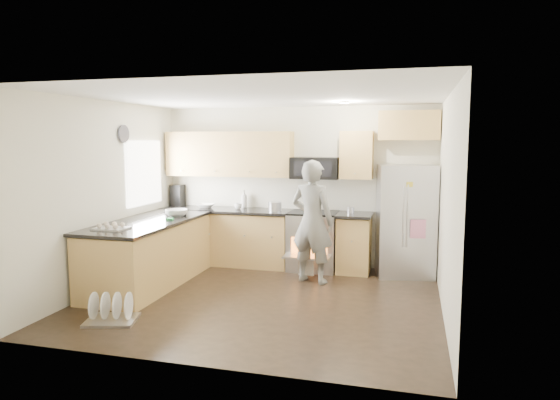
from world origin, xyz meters
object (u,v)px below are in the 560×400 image
(refrigerator, at_px, (405,221))
(dish_rack, at_px, (112,314))
(person, at_px, (312,222))
(stove_range, at_px, (313,228))

(refrigerator, bearing_deg, dish_rack, -147.70)
(person, bearing_deg, stove_range, -65.60)
(refrigerator, bearing_deg, person, -160.92)
(stove_range, relative_size, person, 1.00)
(stove_range, xyz_separation_m, dish_rack, (-1.77, -2.89, -0.59))
(refrigerator, xyz_separation_m, dish_rack, (-3.19, -2.90, -0.75))
(dish_rack, bearing_deg, refrigerator, 42.30)
(person, relative_size, dish_rack, 2.75)
(person, distance_m, dish_rack, 2.99)
(person, bearing_deg, dish_rack, 63.86)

